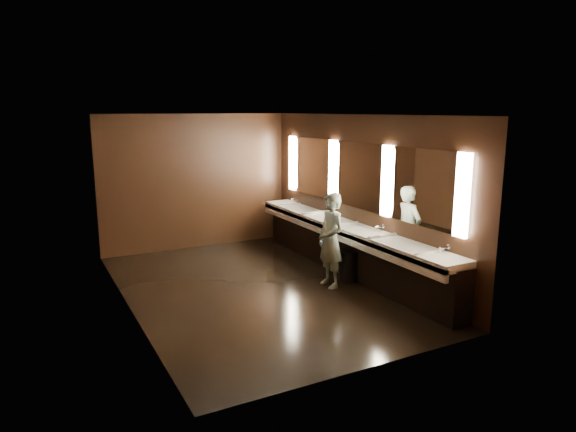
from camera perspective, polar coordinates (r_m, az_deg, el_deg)
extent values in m
plane|color=black|center=(8.50, -3.55, -8.07)|extent=(6.00, 6.00, 0.00)
cube|color=#2D2D2B|center=(8.00, -3.80, 11.15)|extent=(4.00, 6.00, 0.02)
cube|color=black|center=(10.91, -10.16, 3.77)|extent=(4.00, 0.02, 2.80)
cube|color=black|center=(5.60, 9.04, -3.71)|extent=(4.00, 0.02, 2.80)
cube|color=black|center=(7.56, -17.63, -0.10)|extent=(0.02, 6.00, 2.80)
cube|color=black|center=(9.13, 7.87, 2.30)|extent=(0.02, 6.00, 2.80)
cube|color=black|center=(9.24, 6.78, -3.88)|extent=(0.36, 5.40, 0.81)
cube|color=white|center=(9.08, 6.36, -1.25)|extent=(0.55, 5.40, 0.12)
cube|color=white|center=(8.96, 5.05, -1.91)|extent=(0.06, 5.40, 0.18)
cylinder|color=silver|center=(7.51, 17.02, -3.35)|extent=(0.18, 0.04, 0.04)
cylinder|color=silver|center=(8.58, 10.15, -1.17)|extent=(0.18, 0.04, 0.04)
cylinder|color=silver|center=(9.75, 4.86, 0.52)|extent=(0.18, 0.04, 0.04)
cylinder|color=silver|center=(10.99, 0.74, 1.84)|extent=(0.18, 0.04, 0.04)
cube|color=#FDEECB|center=(7.26, 18.82, 2.17)|extent=(0.06, 0.22, 1.15)
cube|color=white|center=(7.84, 14.67, 3.07)|extent=(0.03, 1.32, 1.15)
cube|color=#FDEECB|center=(8.43, 10.93, 3.83)|extent=(0.06, 0.23, 1.15)
cube|color=white|center=(9.07, 7.85, 4.48)|extent=(0.03, 1.32, 1.15)
cube|color=#FDEECB|center=(9.72, 5.03, 5.02)|extent=(0.06, 0.23, 1.15)
cube|color=white|center=(10.40, 2.70, 5.49)|extent=(0.03, 1.32, 1.15)
cube|color=#FDEECB|center=(11.09, 0.53, 5.89)|extent=(0.06, 0.22, 1.15)
imported|color=#7DACBB|center=(8.43, 4.78, -2.69)|extent=(0.39, 0.58, 1.57)
cylinder|color=black|center=(8.86, 6.77, -5.52)|extent=(0.40, 0.40, 0.52)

